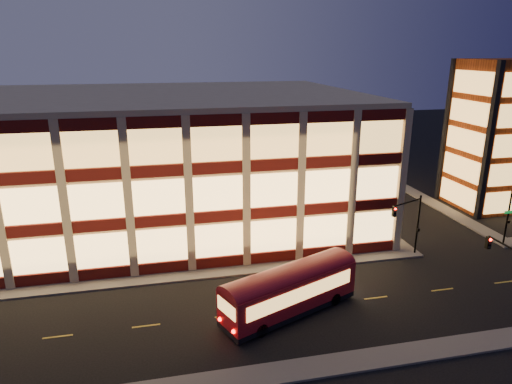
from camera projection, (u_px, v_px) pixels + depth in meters
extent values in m
plane|color=black|center=(171.00, 283.00, 38.91)|extent=(200.00, 200.00, 0.00)
cube|color=#514F4C|center=(135.00, 281.00, 39.20)|extent=(54.00, 2.00, 0.15)
cube|color=#514F4C|center=(344.00, 202.00, 59.46)|extent=(2.00, 30.00, 0.15)
cube|color=#514F4C|center=(420.00, 196.00, 61.73)|extent=(2.00, 30.00, 0.15)
cube|color=tan|center=(135.00, 160.00, 52.03)|extent=(50.00, 30.00, 14.00)
cube|color=tan|center=(129.00, 95.00, 49.85)|extent=(50.40, 30.40, 0.50)
cube|color=#470C0A|center=(135.00, 270.00, 39.85)|extent=(50.10, 0.25, 1.00)
cube|color=#F7BB68|center=(133.00, 248.00, 39.24)|extent=(49.00, 0.20, 3.00)
cube|color=#470C0A|center=(338.00, 198.00, 59.11)|extent=(0.25, 30.10, 1.00)
cube|color=#F7BB68|center=(339.00, 182.00, 58.47)|extent=(0.20, 29.00, 3.00)
cube|color=#470C0A|center=(131.00, 223.00, 38.53)|extent=(50.10, 0.25, 1.00)
cube|color=#F7BB68|center=(128.00, 199.00, 37.92)|extent=(49.00, 0.20, 3.00)
cube|color=#470C0A|center=(340.00, 165.00, 57.79)|extent=(0.25, 30.10, 1.00)
cube|color=#F7BB68|center=(341.00, 149.00, 57.15)|extent=(0.20, 29.00, 3.00)
cube|color=#470C0A|center=(126.00, 173.00, 37.21)|extent=(50.10, 0.25, 1.00)
cube|color=#F7BB68|center=(124.00, 147.00, 36.60)|extent=(49.00, 0.20, 3.00)
cube|color=#470C0A|center=(342.00, 131.00, 56.47)|extent=(0.25, 30.10, 1.00)
cube|color=#F7BB68|center=(343.00, 114.00, 55.83)|extent=(0.20, 29.00, 3.00)
cube|color=#8C3814|center=(495.00, 136.00, 55.63)|extent=(8.00, 8.00, 18.00)
cube|color=black|center=(489.00, 143.00, 51.08)|extent=(0.60, 0.60, 18.00)
cube|color=black|center=(446.00, 131.00, 58.53)|extent=(0.60, 0.60, 18.00)
cube|color=black|center=(500.00, 129.00, 60.18)|extent=(0.60, 0.60, 18.00)
cube|color=#FFB859|center=(509.00, 202.00, 53.99)|extent=(6.60, 0.16, 2.60)
cube|color=#FFB859|center=(457.00, 194.00, 56.95)|extent=(0.16, 6.60, 2.60)
cube|color=#FFB859|center=(461.00, 168.00, 55.93)|extent=(0.16, 6.60, 2.60)
cube|color=#FFB859|center=(465.00, 140.00, 54.91)|extent=(0.16, 6.60, 2.60)
cube|color=#FFB859|center=(469.00, 112.00, 53.89)|extent=(0.16, 6.60, 2.60)
cube|color=#FFB859|center=(473.00, 82.00, 52.87)|extent=(0.16, 6.60, 2.60)
cylinder|color=black|center=(418.00, 225.00, 43.60)|extent=(0.18, 0.18, 6.00)
cylinder|color=black|center=(408.00, 202.00, 41.73)|extent=(3.56, 1.63, 0.14)
cube|color=black|center=(394.00, 211.00, 40.82)|extent=(0.32, 0.32, 0.95)
sphere|color=#FF0C05|center=(395.00, 209.00, 40.56)|extent=(0.20, 0.20, 0.20)
cube|color=black|center=(418.00, 230.00, 43.53)|extent=(0.25, 0.18, 0.28)
cylinder|color=black|center=(508.00, 217.00, 45.66)|extent=(0.18, 0.18, 6.00)
cube|color=black|center=(508.00, 222.00, 45.59)|extent=(0.25, 0.18, 0.28)
cube|color=#0C7226|center=(510.00, 212.00, 45.34)|extent=(1.20, 0.06, 0.28)
cylinder|color=black|center=(509.00, 247.00, 32.26)|extent=(0.14, 4.00, 0.14)
cube|color=black|center=(488.00, 243.00, 34.27)|extent=(0.32, 0.32, 0.95)
sphere|color=#FF0C05|center=(491.00, 240.00, 34.02)|extent=(0.20, 0.20, 0.20)
cube|color=maroon|center=(290.00, 290.00, 34.08)|extent=(11.29, 6.88, 2.55)
cube|color=black|center=(289.00, 308.00, 34.53)|extent=(11.29, 6.88, 0.39)
cylinder|color=black|center=(261.00, 330.00, 31.59)|extent=(1.05, 0.70, 1.00)
cylinder|color=black|center=(241.00, 314.00, 33.48)|extent=(1.05, 0.70, 1.00)
cylinder|color=black|center=(335.00, 299.00, 35.51)|extent=(1.05, 0.70, 1.00)
cylinder|color=black|center=(313.00, 286.00, 37.41)|extent=(1.05, 0.70, 1.00)
cube|color=#FFB859|center=(302.00, 294.00, 32.88)|extent=(9.01, 3.86, 1.11)
cube|color=#FFB859|center=(278.00, 279.00, 35.08)|extent=(9.01, 3.86, 1.11)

